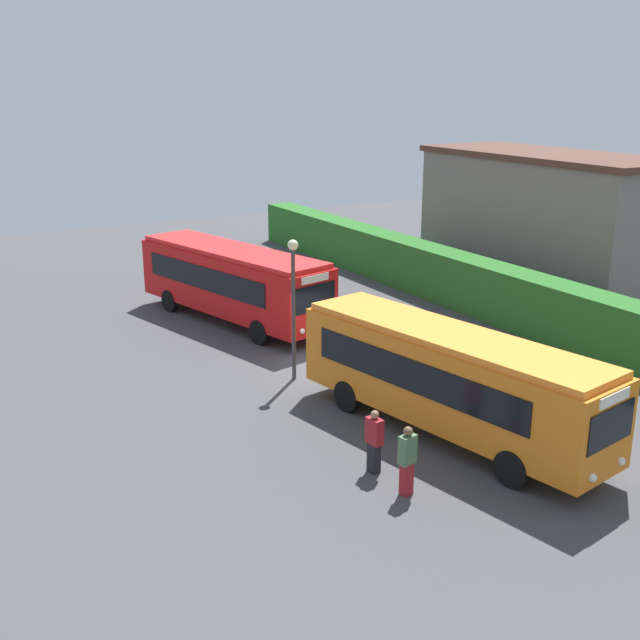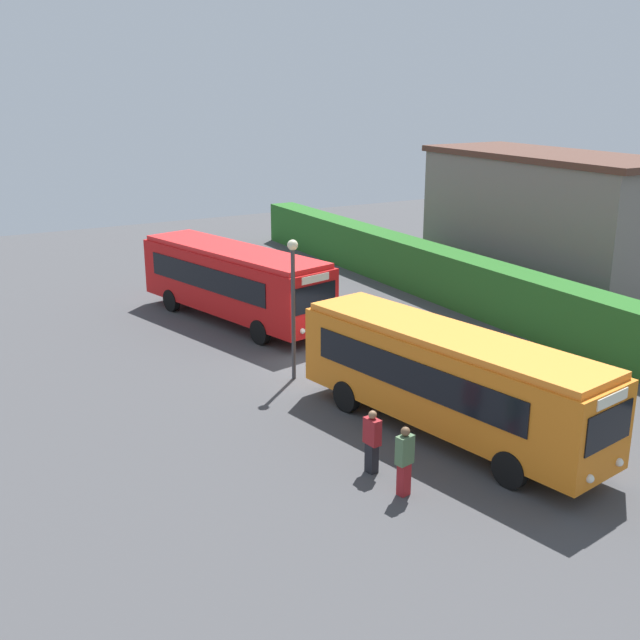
{
  "view_description": "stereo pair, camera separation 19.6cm",
  "coord_description": "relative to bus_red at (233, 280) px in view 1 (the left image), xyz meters",
  "views": [
    {
      "loc": [
        23.11,
        -13.78,
        9.94
      ],
      "look_at": [
        0.05,
        -0.57,
        1.78
      ],
      "focal_mm": 43.9,
      "sensor_mm": 36.0,
      "label": 1
    },
    {
      "loc": [
        23.21,
        -13.61,
        9.94
      ],
      "look_at": [
        0.05,
        -0.57,
        1.78
      ],
      "focal_mm": 43.9,
      "sensor_mm": 36.0,
      "label": 2
    }
  ],
  "objects": [
    {
      "name": "lamppost",
      "position": [
        7.28,
        -0.94,
        1.28
      ],
      "size": [
        0.36,
        0.36,
        4.91
      ],
      "color": "#38383D",
      "rests_on": "ground_plane"
    },
    {
      "name": "ground_plane",
      "position": [
        6.67,
        0.98,
        -1.84
      ],
      "size": [
        64.0,
        64.0,
        0.0
      ],
      "primitive_type": "plane",
      "color": "#424244"
    },
    {
      "name": "depot_building",
      "position": [
        2.39,
        15.48,
        1.5
      ],
      "size": [
        13.23,
        5.43,
        6.67
      ],
      "color": "slate",
      "rests_on": "ground_plane"
    },
    {
      "name": "person_right",
      "position": [
        15.7,
        -2.24,
        -0.86
      ],
      "size": [
        0.35,
        0.49,
        1.85
      ],
      "rotation": [
        0.0,
        0.0,
        0.21
      ],
      "color": "maroon",
      "rests_on": "ground_plane"
    },
    {
      "name": "person_left",
      "position": [
        10.76,
        2.12,
        -0.82
      ],
      "size": [
        0.54,
        0.52,
        1.93
      ],
      "rotation": [
        0.0,
        0.0,
        0.86
      ],
      "color": "olive",
      "rests_on": "ground_plane"
    },
    {
      "name": "traffic_cone",
      "position": [
        11.34,
        6.96,
        -1.54
      ],
      "size": [
        0.36,
        0.36,
        0.6
      ],
      "primitive_type": "cone",
      "color": "orange",
      "rests_on": "ground_plane"
    },
    {
      "name": "person_center",
      "position": [
        14.31,
        -2.29,
        -0.92
      ],
      "size": [
        0.51,
        0.31,
        1.76
      ],
      "rotation": [
        0.0,
        0.0,
        4.82
      ],
      "color": "black",
      "rests_on": "ground_plane"
    },
    {
      "name": "bus_red",
      "position": [
        0.0,
        0.0,
        0.0
      ],
      "size": [
        10.5,
        4.85,
        3.2
      ],
      "rotation": [
        0.0,
        0.0,
        0.24
      ],
      "color": "red",
      "rests_on": "ground_plane"
    },
    {
      "name": "hedge_row",
      "position": [
        6.67,
        9.98,
        -0.67
      ],
      "size": [
        44.0,
        1.57,
        2.36
      ],
      "primitive_type": "cube",
      "color": "#286523",
      "rests_on": "ground_plane"
    },
    {
      "name": "bus_orange",
      "position": [
        13.44,
        0.84,
        -0.03
      ],
      "size": [
        10.39,
        4.14,
        3.14
      ],
      "rotation": [
        0.0,
        0.0,
        0.18
      ],
      "color": "orange",
      "rests_on": "ground_plane"
    }
  ]
}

